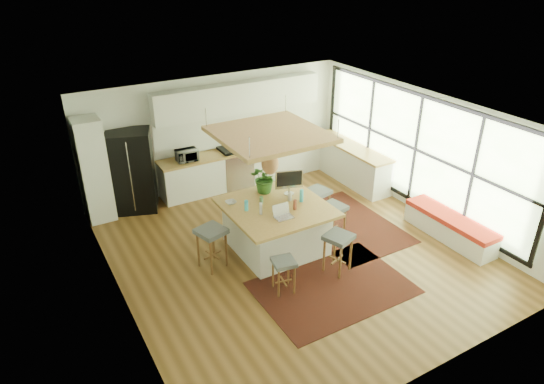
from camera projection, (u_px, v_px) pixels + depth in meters
floor at (294, 250)px, 9.41m from camera, size 7.00×7.00×0.00m
ceiling at (297, 117)px, 8.18m from camera, size 7.00×7.00×0.00m
wall_back at (216, 132)px, 11.50m from camera, size 6.50×0.00×6.50m
wall_front at (444, 295)px, 6.10m from camera, size 6.50×0.00×6.50m
wall_left at (116, 236)px, 7.35m from camera, size 0.00×7.00×7.00m
wall_right at (424, 154)px, 10.25m from camera, size 0.00×7.00×7.00m
window_wall at (423, 152)px, 10.21m from camera, size 0.10×6.20×2.60m
pantry at (94, 170)px, 10.03m from camera, size 0.55×0.60×2.25m
back_counter_base at (244, 166)px, 11.91m from camera, size 4.20×0.60×0.88m
back_counter_top at (244, 149)px, 11.70m from camera, size 4.24×0.64×0.05m
backsplash at (237, 128)px, 11.73m from camera, size 4.20×0.02×0.80m
upper_cabinets at (239, 97)px, 11.24m from camera, size 4.20×0.34×0.70m
range at (235, 166)px, 11.77m from camera, size 0.76×0.62×1.00m
right_counter_base at (350, 164)px, 12.06m from camera, size 0.60×2.50×0.88m
right_counter_top at (351, 146)px, 11.85m from camera, size 0.64×2.54×0.05m
window_bench at (450, 227)px, 9.69m from camera, size 0.52×2.00×0.50m
ceiling_panel at (270, 148)px, 8.65m from camera, size 1.86×1.86×0.80m
rug_near at (333, 287)px, 8.36m from camera, size 2.60×1.80×0.01m
rug_right at (346, 225)px, 10.25m from camera, size 1.80×2.60×0.01m
fridge at (132, 171)px, 10.49m from camera, size 1.10×0.98×1.84m
island at (276, 227)px, 9.28m from camera, size 1.85×1.85×0.93m
stool_near_left at (284, 274)px, 8.14m from camera, size 0.43×0.43×0.63m
stool_near_right at (337, 254)px, 8.65m from camera, size 0.58×0.58×0.76m
stool_right_front at (332, 224)px, 9.60m from camera, size 0.54×0.54×0.77m
stool_right_back at (317, 206)px, 10.24m from camera, size 0.53×0.53×0.75m
stool_left_side at (212, 250)px, 8.78m from camera, size 0.58×0.58×0.80m
laptop at (284, 212)px, 8.61m from camera, size 0.34×0.36×0.25m
monitor at (289, 182)px, 9.39m from camera, size 0.60×0.36×0.52m
microwave at (187, 154)px, 10.93m from camera, size 0.49×0.28×0.33m
island_plant at (264, 180)px, 9.50m from camera, size 0.83×0.84×0.49m
island_bowl at (231, 202)px, 9.14m from camera, size 0.20×0.20×0.05m
island_bottle_0 at (248, 206)px, 8.86m from camera, size 0.07×0.07×0.19m
island_bottle_1 at (261, 210)px, 8.74m from camera, size 0.07×0.07×0.19m
island_bottle_2 at (296, 205)px, 8.91m from camera, size 0.07×0.07×0.19m
island_bottle_3 at (291, 196)px, 9.23m from camera, size 0.07×0.07×0.19m
island_bottle_4 at (260, 198)px, 9.13m from camera, size 0.07×0.07×0.19m
island_bottle_5 at (301, 197)px, 9.18m from camera, size 0.07×0.07×0.19m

